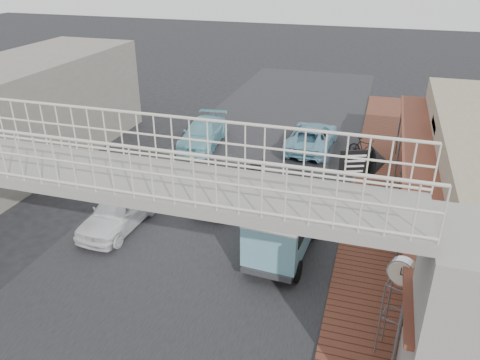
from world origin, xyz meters
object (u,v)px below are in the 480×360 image
Objects in this scene: white_hatchback at (119,210)px; dark_sedan at (229,182)px; street_clock at (402,276)px; motorcycle_near at (358,190)px; angkot_curb at (312,137)px; angkot_van at (284,222)px; angkot_far at (203,133)px; motorcycle_far at (364,149)px; arrow_sign at (376,162)px.

white_hatchback is 4.85m from dark_sedan.
motorcycle_near is at bearing 119.31° from street_clock.
angkot_van reaches higher than angkot_curb.
dark_sedan is 0.96× the size of angkot_far.
arrow_sign reaches higher than motorcycle_far.
arrow_sign is (9.26, -5.96, 1.97)m from angkot_far.
white_hatchback is 0.91× the size of dark_sedan.
street_clock is (6.82, -7.22, 1.81)m from dark_sedan.
dark_sedan is at bearing 70.51° from angkot_curb.
angkot_van is at bearing 3.41° from white_hatchback.
arrow_sign is (3.43, -7.16, 1.96)m from angkot_curb.
angkot_far is at bearing 129.80° from angkot_van.
angkot_van is (3.15, -3.48, 0.53)m from dark_sedan.
dark_sedan is at bearing 167.23° from motorcycle_far.
angkot_far is at bearing 125.55° from arrow_sign.
white_hatchback is 8.99m from angkot_far.
angkot_curb is (5.80, 10.18, -0.01)m from white_hatchback.
street_clock reaches higher than motorcycle_far.
white_hatchback is 12.76m from motorcycle_far.
angkot_van is 2.57× the size of motorcycle_near.
angkot_curb reaches higher than angkot_far.
motorcycle_far is at bearing 73.96° from arrow_sign.
angkot_van is at bearing 164.40° from motorcycle_near.
street_clock is (4.32, -13.86, 1.86)m from angkot_curb.
arrow_sign is at bearing -152.76° from motorcycle_near.
white_hatchback is at bearing -94.62° from angkot_far.
arrow_sign is at bearing 50.64° from angkot_van.
motorcycle_far is (2.80, -0.76, -0.07)m from angkot_curb.
motorcycle_near is 4.64m from motorcycle_far.
angkot_curb is at bearing 37.71° from motorcycle_near.
angkot_far is 9.67m from motorcycle_near.
angkot_curb is 14.63m from street_clock.
dark_sedan reaches higher than white_hatchback.
arrow_sign is at bearing 117.17° from street_clock.
arrow_sign reaches higher than angkot_far.
angkot_curb is 3.03× the size of motorcycle_near.
angkot_van is (0.65, -10.12, 0.59)m from angkot_curb.
white_hatchback is at bearing 176.46° from arrow_sign.
dark_sedan is at bearing 135.94° from angkot_van.
arrow_sign is (5.93, -0.52, 1.90)m from dark_sedan.
angkot_far is 1.50× the size of arrow_sign.
white_hatchback is 10.93m from street_clock.
street_clock is at bearing -104.13° from arrow_sign.
arrow_sign is (0.56, -1.76, 2.12)m from motorcycle_near.
motorcycle_far is at bearing 10.62° from motorcycle_near.
angkot_far is (-3.33, 5.44, -0.06)m from dark_sedan.
motorcycle_far is 13.32m from street_clock.
motorcycle_near is (8.70, -4.20, -0.15)m from angkot_far.
angkot_van reaches higher than white_hatchback.
arrow_sign is (2.79, 2.97, 1.37)m from angkot_van.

